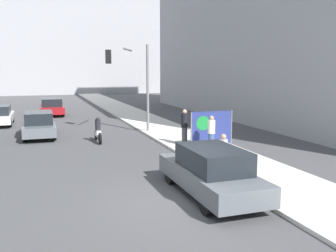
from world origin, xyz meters
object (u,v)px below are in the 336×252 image
(seated_protester, at_px, (224,148))
(motorcycle_on_road, at_px, (98,132))
(traffic_light_pole, at_px, (132,73))
(car_on_road_distant, at_px, (52,107))
(parked_car_curbside, at_px, (211,171))
(jogger_on_sidewalk, at_px, (211,133))
(car_on_road_nearest, at_px, (39,124))
(pedestrian_behind, at_px, (185,126))
(protest_banner, at_px, (211,128))

(seated_protester, relative_size, motorcycle_on_road, 0.57)
(traffic_light_pole, bearing_deg, car_on_road_distant, 112.04)
(motorcycle_on_road, bearing_deg, parked_car_curbside, -78.69)
(jogger_on_sidewalk, bearing_deg, parked_car_curbside, 98.99)
(seated_protester, relative_size, jogger_on_sidewalk, 0.71)
(motorcycle_on_road, bearing_deg, car_on_road_nearest, 138.02)
(pedestrian_behind, relative_size, car_on_road_distant, 0.38)
(pedestrian_behind, relative_size, protest_banner, 0.79)
(jogger_on_sidewalk, relative_size, traffic_light_pole, 0.31)
(car_on_road_nearest, bearing_deg, pedestrian_behind, -37.64)
(jogger_on_sidewalk, height_order, car_on_road_nearest, jogger_on_sidewalk)
(car_on_road_nearest, relative_size, car_on_road_distant, 1.00)
(seated_protester, bearing_deg, car_on_road_nearest, 146.32)
(jogger_on_sidewalk, xyz_separation_m, pedestrian_behind, (-0.65, 1.74, 0.08))
(seated_protester, relative_size, protest_banner, 0.52)
(protest_banner, distance_m, car_on_road_distant, 18.36)
(pedestrian_behind, bearing_deg, car_on_road_nearest, 150.25)
(traffic_light_pole, bearing_deg, car_on_road_nearest, 177.86)
(car_on_road_distant, bearing_deg, seated_protester, -73.54)
(jogger_on_sidewalk, distance_m, pedestrian_behind, 1.86)
(parked_car_curbside, height_order, motorcycle_on_road, parked_car_curbside)
(pedestrian_behind, height_order, protest_banner, pedestrian_behind)
(jogger_on_sidewalk, height_order, parked_car_curbside, jogger_on_sidewalk)
(traffic_light_pole, distance_m, motorcycle_on_road, 4.70)
(protest_banner, distance_m, traffic_light_pole, 6.99)
(pedestrian_behind, height_order, parked_car_curbside, pedestrian_behind)
(pedestrian_behind, relative_size, traffic_light_pole, 0.34)
(pedestrian_behind, distance_m, protest_banner, 1.37)
(protest_banner, distance_m, car_on_road_nearest, 10.14)
(traffic_light_pole, bearing_deg, seated_protester, -80.65)
(protest_banner, xyz_separation_m, car_on_road_distant, (-6.97, 16.98, -0.31))
(traffic_light_pole, height_order, motorcycle_on_road, traffic_light_pole)
(car_on_road_distant, bearing_deg, pedestrian_behind, -70.01)
(car_on_road_nearest, distance_m, motorcycle_on_road, 4.01)
(pedestrian_behind, height_order, car_on_road_distant, pedestrian_behind)
(protest_banner, distance_m, motorcycle_on_road, 6.16)
(seated_protester, height_order, traffic_light_pole, traffic_light_pole)
(parked_car_curbside, bearing_deg, protest_banner, 64.32)
(seated_protester, distance_m, jogger_on_sidewalk, 2.40)
(jogger_on_sidewalk, height_order, car_on_road_distant, jogger_on_sidewalk)
(seated_protester, distance_m, car_on_road_distant, 21.08)
(pedestrian_behind, bearing_deg, protest_banner, -29.35)
(traffic_light_pole, bearing_deg, pedestrian_behind, -74.58)
(pedestrian_behind, xyz_separation_m, traffic_light_pole, (-1.42, 5.15, 2.63))
(pedestrian_behind, bearing_deg, motorcycle_on_road, 153.90)
(parked_car_curbside, height_order, car_on_road_distant, parked_car_curbside)
(traffic_light_pole, bearing_deg, parked_car_curbside, -92.60)
(protest_banner, relative_size, traffic_light_pole, 0.43)
(jogger_on_sidewalk, height_order, motorcycle_on_road, jogger_on_sidewalk)
(parked_car_curbside, bearing_deg, car_on_road_nearest, 111.53)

